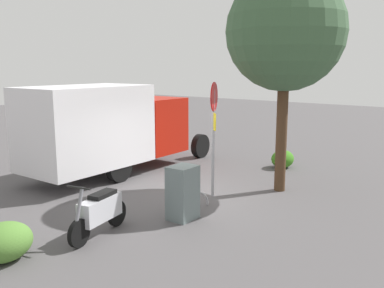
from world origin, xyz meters
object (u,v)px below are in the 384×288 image
at_px(stop_sign, 214,121).
at_px(street_tree, 285,32).
at_px(utility_cabinet, 183,193).
at_px(motorcycle, 100,211).
at_px(box_truck_near, 109,125).
at_px(bike_rack_hoop, 197,208).

distance_m(stop_sign, street_tree, 3.04).
bearing_deg(stop_sign, utility_cabinet, 13.73).
bearing_deg(motorcycle, box_truck_near, -146.41).
xyz_separation_m(street_tree, utility_cabinet, (3.44, -0.72, -3.71)).
xyz_separation_m(box_truck_near, motorcycle, (3.57, 3.73, -1.07)).
bearing_deg(street_tree, box_truck_near, -72.42).
height_order(motorcycle, utility_cabinet, utility_cabinet).
bearing_deg(utility_cabinet, motorcycle, -22.82).
distance_m(box_truck_near, bike_rack_hoop, 4.69).
bearing_deg(box_truck_near, stop_sign, -91.24).
distance_m(box_truck_near, stop_sign, 4.06).
xyz_separation_m(utility_cabinet, bike_rack_hoop, (-0.77, -0.19, -0.62)).
relative_size(box_truck_near, motorcycle, 3.98).
xyz_separation_m(motorcycle, stop_sign, (-3.62, 0.30, 1.51)).
xyz_separation_m(box_truck_near, street_tree, (-1.65, 5.20, 2.74)).
bearing_deg(bike_rack_hoop, stop_sign, -166.47).
bearing_deg(bike_rack_hoop, utility_cabinet, 14.01).
height_order(motorcycle, bike_rack_hoop, motorcycle).
xyz_separation_m(motorcycle, bike_rack_hoop, (-2.55, 0.56, -0.52)).
height_order(stop_sign, utility_cabinet, stop_sign).
bearing_deg(stop_sign, box_truck_near, -89.32).
height_order(stop_sign, bike_rack_hoop, stop_sign).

